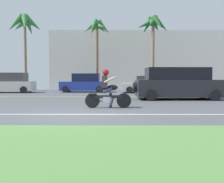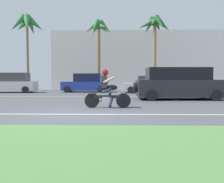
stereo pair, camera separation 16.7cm
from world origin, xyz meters
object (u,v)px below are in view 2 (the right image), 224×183
(suv_nearby, at_px, (178,84))
(parked_car_1, at_px, (86,83))
(parked_car_0, at_px, (11,83))
(motorcyclist, at_px, (107,92))
(palm_tree_0, at_px, (27,27))
(palm_tree_1, at_px, (99,32))
(parked_car_2, at_px, (151,85))
(palm_tree_2, at_px, (155,28))

(suv_nearby, bearing_deg, parked_car_1, 130.95)
(parked_car_0, height_order, parked_car_1, parked_car_0)
(motorcyclist, height_order, parked_car_0, parked_car_0)
(palm_tree_0, bearing_deg, palm_tree_1, -5.76)
(parked_car_1, bearing_deg, motorcyclist, -78.46)
(parked_car_2, xyz_separation_m, palm_tree_0, (-11.75, 3.67, 5.57))
(suv_nearby, relative_size, palm_tree_1, 0.76)
(palm_tree_0, bearing_deg, parked_car_1, -22.89)
(palm_tree_1, distance_m, palm_tree_2, 5.30)
(parked_car_1, relative_size, palm_tree_2, 0.57)
(suv_nearby, distance_m, palm_tree_0, 16.78)
(palm_tree_0, bearing_deg, parked_car_2, -17.34)
(parked_car_1, bearing_deg, parked_car_0, -172.76)
(parked_car_1, distance_m, palm_tree_2, 8.31)
(parked_car_0, relative_size, palm_tree_1, 0.65)
(palm_tree_1, height_order, palm_tree_2, palm_tree_2)
(palm_tree_1, bearing_deg, parked_car_0, -160.03)
(palm_tree_0, relative_size, palm_tree_2, 1.05)
(palm_tree_2, bearing_deg, palm_tree_1, 178.41)
(parked_car_2, bearing_deg, palm_tree_0, 162.66)
(parked_car_0, distance_m, palm_tree_2, 13.88)
(palm_tree_1, bearing_deg, motorcyclist, -84.30)
(suv_nearby, height_order, parked_car_0, suv_nearby)
(palm_tree_1, relative_size, palm_tree_2, 0.95)
(palm_tree_0, relative_size, palm_tree_1, 1.10)
(parked_car_2, bearing_deg, suv_nearby, -83.45)
(suv_nearby, height_order, palm_tree_2, palm_tree_2)
(parked_car_0, relative_size, palm_tree_0, 0.59)
(parked_car_2, relative_size, palm_tree_2, 0.65)
(suv_nearby, height_order, parked_car_1, suv_nearby)
(parked_car_0, relative_size, parked_car_1, 1.09)
(motorcyclist, distance_m, suv_nearby, 5.76)
(parked_car_0, bearing_deg, palm_tree_2, 11.30)
(parked_car_1, height_order, palm_tree_0, palm_tree_0)
(motorcyclist, bearing_deg, palm_tree_0, 121.12)
(suv_nearby, xyz_separation_m, palm_tree_1, (-5.33, 9.16, 4.67))
(suv_nearby, xyz_separation_m, palm_tree_2, (-0.04, 9.02, 5.00))
(parked_car_2, relative_size, palm_tree_0, 0.61)
(motorcyclist, height_order, palm_tree_1, palm_tree_1)
(motorcyclist, xyz_separation_m, parked_car_2, (3.29, 10.35, -0.02))
(suv_nearby, xyz_separation_m, parked_car_2, (-0.71, 6.22, -0.24))
(palm_tree_0, bearing_deg, palm_tree_2, -3.99)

